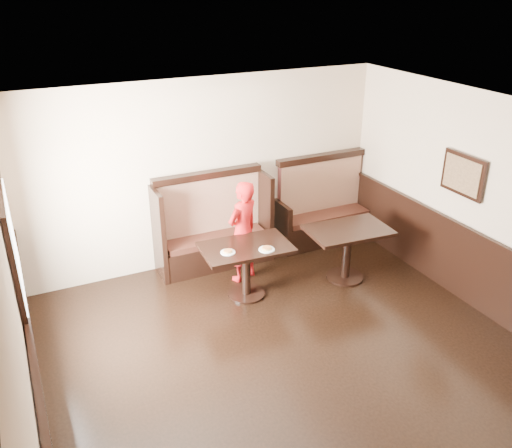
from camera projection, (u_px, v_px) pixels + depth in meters
ground at (328, 399)px, 5.69m from camera, size 7.00×7.00×0.00m
room_shell at (292, 340)px, 5.52m from camera, size 7.00×7.00×7.00m
booth_main at (213, 232)px, 8.17m from camera, size 1.75×0.72×1.45m
booth_neighbor at (323, 213)px, 8.95m from camera, size 1.65×0.72×1.45m
table_main at (246, 258)px, 7.31m from camera, size 1.23×0.81×0.76m
table_neighbor at (347, 242)px, 7.72m from camera, size 1.20×0.83×0.80m
child at (243, 232)px, 7.67m from camera, size 0.65×0.55×1.50m
pizza_plate_left at (228, 252)px, 7.06m from camera, size 0.20×0.20×0.04m
pizza_plate_right at (267, 249)px, 7.13m from camera, size 0.21×0.21×0.04m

